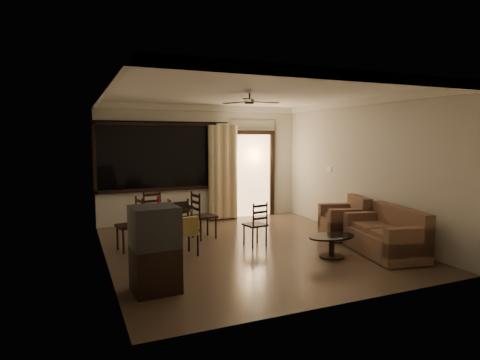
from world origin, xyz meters
name	(u,v)px	position (x,y,z in m)	size (l,w,h in m)	color
ground	(249,247)	(0.00, 0.00, 0.00)	(5.50, 5.50, 0.00)	#7F6651
room_shell	(241,146)	(0.59, 1.77, 1.83)	(5.50, 6.70, 5.50)	beige
dining_table	(164,216)	(-1.38, 0.82, 0.55)	(1.12, 1.12, 0.92)	black
dining_chair_west	(130,235)	(-2.04, 0.66, 0.28)	(0.49, 0.49, 0.95)	black
dining_chair_east	(204,225)	(-0.56, 0.97, 0.28)	(0.49, 0.49, 0.95)	black
dining_chair_south	(185,238)	(-1.23, -0.02, 0.31)	(0.49, 0.54, 0.95)	black
dining_chair_north	(149,223)	(-1.53, 1.59, 0.28)	(0.49, 0.49, 0.95)	black
tv_cabinet	(155,249)	(-2.01, -1.45, 0.57)	(0.63, 0.57, 1.13)	black
sofa	(388,236)	(2.01, -1.36, 0.32)	(1.07, 1.63, 0.80)	#4D2B23
armchair	(346,221)	(2.10, -0.11, 0.34)	(1.03, 1.03, 0.83)	#4D2B23
coffee_table	(332,243)	(1.03, -1.11, 0.25)	(0.85, 0.51, 0.37)	black
side_chair	(255,233)	(0.16, 0.06, 0.25)	(0.42, 0.42, 0.84)	black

